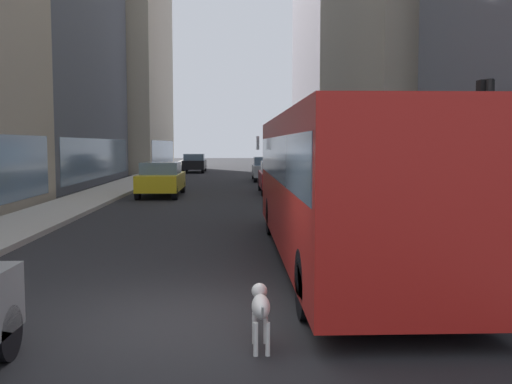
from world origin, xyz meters
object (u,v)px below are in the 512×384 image
at_px(car_red_coupe, 277,177).
at_px(traffic_light_near, 486,146).
at_px(transit_bus, 337,177).
at_px(dalmatian_dog, 261,306).
at_px(car_silver_sedan, 266,169).
at_px(car_black_suv, 194,163).
at_px(car_yellow_taxi, 161,179).

height_order(car_red_coupe, traffic_light_near, traffic_light_near).
bearing_deg(car_red_coupe, transit_bus, -90.00).
bearing_deg(traffic_light_near, dalmatian_dog, -144.33).
height_order(dalmatian_dog, traffic_light_near, traffic_light_near).
bearing_deg(car_silver_sedan, transit_bus, -90.00).
distance_m(car_silver_sedan, dalmatian_dog, 32.01).
bearing_deg(transit_bus, dalmatian_dog, -109.36).
xyz_separation_m(car_silver_sedan, car_black_suv, (-5.60, 11.94, 0.00)).
relative_size(car_yellow_taxi, dalmatian_dog, 4.91).
xyz_separation_m(car_black_suv, dalmatian_dog, (3.74, -43.89, -0.31)).
bearing_deg(car_yellow_taxi, car_red_coupe, 13.85).
height_order(car_red_coupe, car_silver_sedan, same).
bearing_deg(car_red_coupe, traffic_light_near, -83.75).
bearing_deg(car_black_suv, traffic_light_near, -79.38).
xyz_separation_m(transit_bus, car_black_suv, (-5.60, 38.61, -0.95)).
distance_m(car_silver_sedan, traffic_light_near, 29.23).
height_order(car_silver_sedan, car_black_suv, same).
bearing_deg(car_silver_sedan, traffic_light_near, -85.87).
height_order(transit_bus, car_yellow_taxi, transit_bus).
bearing_deg(transit_bus, traffic_light_near, -49.37).
xyz_separation_m(transit_bus, traffic_light_near, (2.10, -2.45, 0.66)).
height_order(transit_bus, car_red_coupe, transit_bus).
distance_m(car_red_coupe, car_black_suv, 22.59).
relative_size(transit_bus, traffic_light_near, 3.39).
height_order(car_yellow_taxi, car_black_suv, same).
bearing_deg(car_silver_sedan, car_black_suv, 115.12).
xyz_separation_m(car_yellow_taxi, traffic_light_near, (7.70, -17.79, 1.61)).
height_order(car_red_coupe, car_yellow_taxi, same).
xyz_separation_m(transit_bus, car_red_coupe, (0.00, 16.73, -0.96)).
height_order(car_yellow_taxi, dalmatian_dog, car_yellow_taxi).
bearing_deg(car_red_coupe, car_silver_sedan, 90.00).
xyz_separation_m(car_red_coupe, car_silver_sedan, (-0.00, 9.94, 0.00)).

